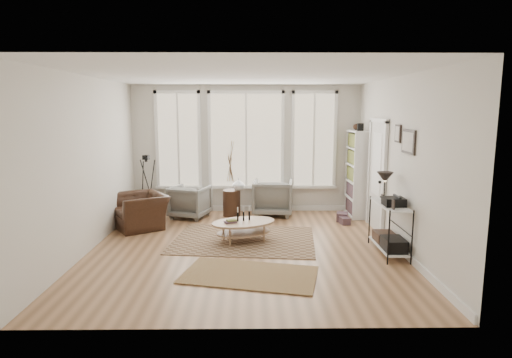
{
  "coord_description": "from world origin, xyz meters",
  "views": [
    {
      "loc": [
        0.11,
        -7.06,
        2.35
      ],
      "look_at": [
        0.2,
        0.6,
        1.1
      ],
      "focal_mm": 30.0,
      "sensor_mm": 36.0,
      "label": 1
    }
  ],
  "objects_px": {
    "armchair_right": "(273,197)",
    "side_table": "(231,181)",
    "coffee_table": "(243,226)",
    "accent_chair": "(140,211)",
    "bookcase": "(356,173)",
    "low_shelf": "(389,223)",
    "armchair_left": "(190,202)"
  },
  "relations": [
    {
      "from": "bookcase",
      "to": "accent_chair",
      "type": "xyz_separation_m",
      "value": [
        -4.56,
        -0.91,
        -0.62
      ]
    },
    {
      "from": "bookcase",
      "to": "side_table",
      "type": "distance_m",
      "value": 2.76
    },
    {
      "from": "bookcase",
      "to": "low_shelf",
      "type": "relative_size",
      "value": 1.58
    },
    {
      "from": "low_shelf",
      "to": "armchair_right",
      "type": "height_order",
      "value": "low_shelf"
    },
    {
      "from": "coffee_table",
      "to": "armchair_right",
      "type": "xyz_separation_m",
      "value": [
        0.63,
        1.96,
        0.11
      ]
    },
    {
      "from": "bookcase",
      "to": "armchair_right",
      "type": "distance_m",
      "value": 1.92
    },
    {
      "from": "armchair_left",
      "to": "accent_chair",
      "type": "relative_size",
      "value": 0.74
    },
    {
      "from": "bookcase",
      "to": "coffee_table",
      "type": "xyz_separation_m",
      "value": [
        -2.47,
        -1.86,
        -0.67
      ]
    },
    {
      "from": "armchair_left",
      "to": "accent_chair",
      "type": "xyz_separation_m",
      "value": [
        -0.89,
        -0.8,
        -0.01
      ]
    },
    {
      "from": "low_shelf",
      "to": "coffee_table",
      "type": "bearing_deg",
      "value": 164.71
    },
    {
      "from": "armchair_right",
      "to": "side_table",
      "type": "relative_size",
      "value": 0.54
    },
    {
      "from": "coffee_table",
      "to": "armchair_right",
      "type": "distance_m",
      "value": 2.06
    },
    {
      "from": "low_shelf",
      "to": "accent_chair",
      "type": "bearing_deg",
      "value": 160.35
    },
    {
      "from": "bookcase",
      "to": "armchair_left",
      "type": "xyz_separation_m",
      "value": [
        -3.67,
        -0.11,
        -0.6
      ]
    },
    {
      "from": "low_shelf",
      "to": "accent_chair",
      "type": "relative_size",
      "value": 1.25
    },
    {
      "from": "accent_chair",
      "to": "armchair_left",
      "type": "bearing_deg",
      "value": 98.53
    },
    {
      "from": "coffee_table",
      "to": "low_shelf",
      "type": "bearing_deg",
      "value": -15.29
    },
    {
      "from": "armchair_left",
      "to": "armchair_right",
      "type": "relative_size",
      "value": 0.88
    },
    {
      "from": "side_table",
      "to": "armchair_right",
      "type": "bearing_deg",
      "value": 5.3
    },
    {
      "from": "side_table",
      "to": "accent_chair",
      "type": "xyz_separation_m",
      "value": [
        -1.8,
        -0.93,
        -0.44
      ]
    },
    {
      "from": "coffee_table",
      "to": "accent_chair",
      "type": "relative_size",
      "value": 1.29
    },
    {
      "from": "coffee_table",
      "to": "bookcase",
      "type": "bearing_deg",
      "value": 37.01
    },
    {
      "from": "armchair_right",
      "to": "accent_chair",
      "type": "relative_size",
      "value": 0.84
    },
    {
      "from": "low_shelf",
      "to": "coffee_table",
      "type": "height_order",
      "value": "low_shelf"
    },
    {
      "from": "low_shelf",
      "to": "accent_chair",
      "type": "xyz_separation_m",
      "value": [
        -4.5,
        1.61,
        -0.17
      ]
    },
    {
      "from": "coffee_table",
      "to": "side_table",
      "type": "bearing_deg",
      "value": 98.83
    },
    {
      "from": "low_shelf",
      "to": "bookcase",
      "type": "bearing_deg",
      "value": 88.72
    },
    {
      "from": "bookcase",
      "to": "armchair_right",
      "type": "relative_size",
      "value": 2.34
    },
    {
      "from": "coffee_table",
      "to": "side_table",
      "type": "height_order",
      "value": "side_table"
    },
    {
      "from": "coffee_table",
      "to": "accent_chair",
      "type": "bearing_deg",
      "value": 155.6
    },
    {
      "from": "side_table",
      "to": "armchair_left",
      "type": "bearing_deg",
      "value": -172.07
    },
    {
      "from": "accent_chair",
      "to": "coffee_table",
      "type": "bearing_deg",
      "value": 32.19
    }
  ]
}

